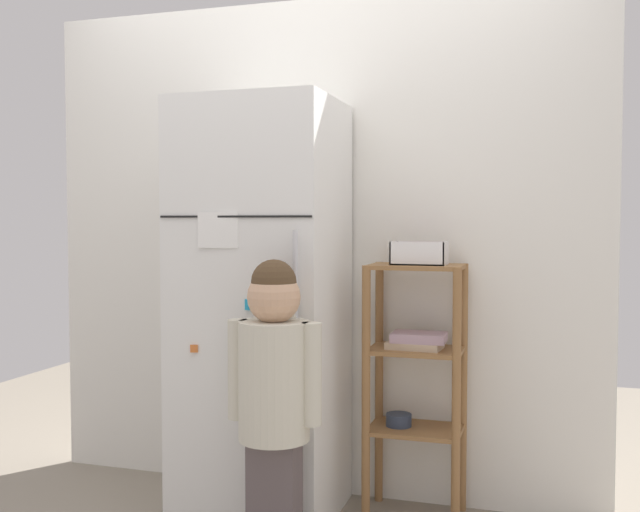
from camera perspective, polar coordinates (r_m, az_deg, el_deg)
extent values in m
cube|color=silver|center=(3.37, -0.56, 0.62)|extent=(2.64, 0.03, 2.26)
cube|color=white|center=(3.14, -4.58, -4.13)|extent=(0.65, 0.57, 1.76)
cube|color=black|center=(2.85, -6.75, 3.08)|extent=(0.64, 0.01, 0.01)
cylinder|color=silver|center=(2.76, -1.94, -3.77)|extent=(0.02, 0.02, 0.56)
cube|color=white|center=(2.88, -7.99, 2.03)|extent=(0.17, 0.01, 0.14)
cube|color=#1E94C7|center=(2.84, -5.48, -3.81)|extent=(0.04, 0.01, 0.04)
cube|color=orange|center=(2.97, -9.80, -7.13)|extent=(0.03, 0.02, 0.03)
cube|color=#D23882|center=(2.79, -3.19, -1.48)|extent=(0.03, 0.02, 0.03)
cube|color=#C33636|center=(2.94, -6.53, -11.32)|extent=(0.03, 0.01, 0.03)
cube|color=#6121E8|center=(2.92, -4.84, -13.10)|extent=(0.03, 0.01, 0.03)
cube|color=#5B5051|center=(2.84, -3.58, -18.51)|extent=(0.18, 0.12, 0.46)
cylinder|color=beige|center=(2.71, -3.61, -9.67)|extent=(0.26, 0.26, 0.44)
sphere|color=beige|center=(2.75, -3.03, -5.09)|extent=(0.12, 0.12, 0.12)
sphere|color=tan|center=(2.66, -3.63, -3.21)|extent=(0.20, 0.20, 0.20)
sphere|color=#4C3823|center=(2.66, -3.63, -2.05)|extent=(0.17, 0.17, 0.17)
cylinder|color=beige|center=(2.76, -6.44, -8.77)|extent=(0.07, 0.07, 0.37)
cylinder|color=beige|center=(2.66, -0.67, -9.20)|extent=(0.07, 0.07, 0.37)
cylinder|color=olive|center=(3.08, 3.61, -10.77)|extent=(0.04, 0.04, 1.08)
cylinder|color=olive|center=(3.02, 10.59, -11.10)|extent=(0.04, 0.04, 1.08)
cylinder|color=olive|center=(3.32, 4.63, -9.79)|extent=(0.04, 0.04, 1.08)
cylinder|color=olive|center=(3.26, 11.10, -10.06)|extent=(0.04, 0.04, 1.08)
cube|color=olive|center=(3.09, 7.53, -0.83)|extent=(0.39, 0.27, 0.02)
cube|color=olive|center=(3.13, 7.48, -7.31)|extent=(0.39, 0.27, 0.02)
cube|color=olive|center=(3.21, 7.44, -13.28)|extent=(0.39, 0.27, 0.02)
cube|color=#C6AD8E|center=(3.12, 7.41, -6.91)|extent=(0.23, 0.17, 0.03)
cube|color=#B293A3|center=(3.11, 7.73, -6.30)|extent=(0.23, 0.16, 0.04)
cylinder|color=#2D384C|center=(3.21, 6.17, -12.60)|extent=(0.11, 0.11, 0.05)
cube|color=white|center=(3.08, 7.76, -0.61)|extent=(0.23, 0.15, 0.01)
cube|color=white|center=(3.01, 7.54, 0.17)|extent=(0.23, 0.01, 0.10)
cube|color=white|center=(3.15, 7.99, 0.29)|extent=(0.23, 0.01, 0.10)
cube|color=white|center=(3.10, 5.77, 0.26)|extent=(0.01, 0.15, 0.10)
cube|color=white|center=(3.06, 9.79, 0.21)|extent=(0.01, 0.15, 0.10)
sphere|color=#A61E10|center=(3.07, 7.10, 0.13)|extent=(0.07, 0.07, 0.07)
sphere|color=#BA3C16|center=(3.05, 8.34, 0.14)|extent=(0.08, 0.08, 0.08)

